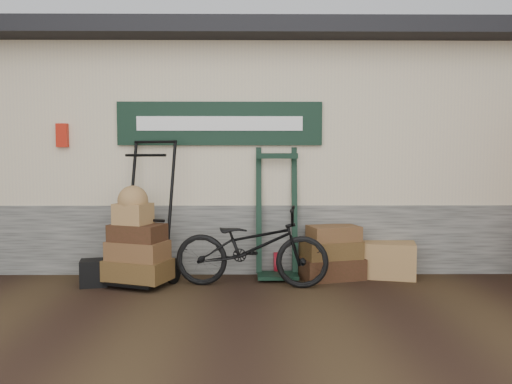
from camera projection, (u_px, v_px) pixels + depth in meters
ground at (242, 295)px, 5.51m from camera, size 80.00×80.00×0.00m
station_building at (245, 152)px, 8.13m from camera, size 14.40×4.10×3.20m
porter_trolley at (146, 210)px, 6.01m from camera, size 1.06×0.92×1.77m
green_barrow at (277, 213)px, 6.30m from camera, size 0.60×0.51×1.64m
suitcase_stack at (331, 252)px, 6.25m from camera, size 0.86×0.66×0.68m
wicker_hamper at (387, 259)px, 6.34m from camera, size 0.77×0.59×0.45m
black_trunk at (94, 273)px, 5.90m from camera, size 0.36×0.33×0.31m
bicycle at (251, 242)px, 5.85m from camera, size 0.84×1.87×1.05m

